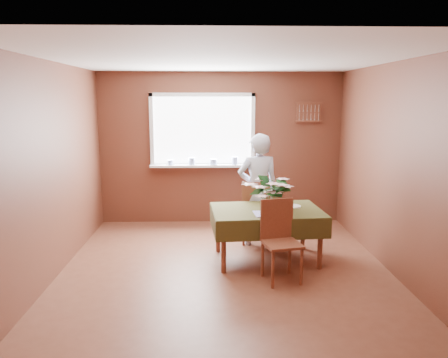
{
  "coord_description": "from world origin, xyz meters",
  "views": [
    {
      "loc": [
        -0.18,
        -4.97,
        2.08
      ],
      "look_at": [
        0.0,
        0.55,
        1.05
      ],
      "focal_mm": 35.0,
      "sensor_mm": 36.0,
      "label": 1
    }
  ],
  "objects_px": {
    "dining_table": "(267,215)",
    "seated_woman": "(258,190)",
    "flower_bouquet": "(271,191)",
    "chair_far": "(256,209)",
    "chair_near": "(280,236)"
  },
  "relations": [
    {
      "from": "chair_far",
      "to": "chair_near",
      "type": "relative_size",
      "value": 1.0
    },
    {
      "from": "chair_far",
      "to": "chair_near",
      "type": "xyz_separation_m",
      "value": [
        0.15,
        -1.24,
        0.0
      ]
    },
    {
      "from": "dining_table",
      "to": "chair_far",
      "type": "xyz_separation_m",
      "value": [
        -0.07,
        0.65,
        -0.09
      ]
    },
    {
      "from": "seated_woman",
      "to": "flower_bouquet",
      "type": "bearing_deg",
      "value": 88.07
    },
    {
      "from": "chair_near",
      "to": "flower_bouquet",
      "type": "xyz_separation_m",
      "value": [
        -0.06,
        0.36,
        0.46
      ]
    },
    {
      "from": "seated_woman",
      "to": "chair_near",
      "type": "bearing_deg",
      "value": 89.52
    },
    {
      "from": "dining_table",
      "to": "chair_far",
      "type": "height_order",
      "value": "chair_far"
    },
    {
      "from": "chair_far",
      "to": "dining_table",
      "type": "bearing_deg",
      "value": 99.71
    },
    {
      "from": "dining_table",
      "to": "seated_woman",
      "type": "xyz_separation_m",
      "value": [
        -0.05,
        0.64,
        0.2
      ]
    },
    {
      "from": "dining_table",
      "to": "chair_near",
      "type": "bearing_deg",
      "value": -86.8
    },
    {
      "from": "flower_bouquet",
      "to": "chair_far",
      "type": "bearing_deg",
      "value": 95.99
    },
    {
      "from": "seated_woman",
      "to": "flower_bouquet",
      "type": "height_order",
      "value": "seated_woman"
    },
    {
      "from": "dining_table",
      "to": "chair_far",
      "type": "distance_m",
      "value": 0.66
    },
    {
      "from": "chair_far",
      "to": "seated_woman",
      "type": "xyz_separation_m",
      "value": [
        0.03,
        -0.01,
        0.29
      ]
    },
    {
      "from": "chair_far",
      "to": "chair_near",
      "type": "height_order",
      "value": "chair_near"
    }
  ]
}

